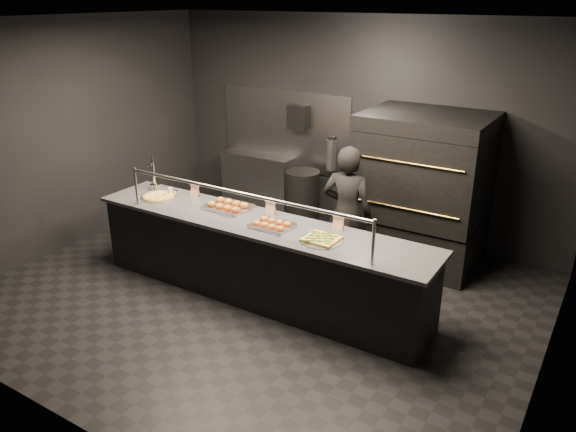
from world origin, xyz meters
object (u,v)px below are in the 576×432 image
object	(u,v)px
beer_tap	(154,179)
worker	(347,213)
towel_dispenser	(299,117)
fire_extinguisher	(331,155)
square_pizza	(322,239)
service_counter	(258,259)
prep_shelf	(258,182)
round_pizza	(159,197)
slider_tray_b	(272,225)
slider_tray_a	(228,206)
trash_bin	(302,199)
pizza_oven	(422,188)

from	to	relation	value
beer_tap	worker	size ratio (longest dim) A/B	0.29
towel_dispenser	worker	world-z (taller)	towel_dispenser
fire_extinguisher	square_pizza	bearing A→B (deg)	-64.17
service_counter	prep_shelf	xyz separation A→B (m)	(-1.60, 2.32, -0.01)
prep_shelf	worker	bearing A→B (deg)	-31.32
round_pizza	worker	bearing A→B (deg)	25.22
slider_tray_b	worker	size ratio (longest dim) A/B	0.29
beer_tap	slider_tray_a	bearing A→B (deg)	-2.32
trash_bin	slider_tray_b	bearing A→B (deg)	-67.71
towel_dispenser	round_pizza	distance (m)	2.53
slider_tray_a	worker	xyz separation A→B (m)	(1.13, 0.82, -0.13)
slider_tray_a	prep_shelf	bearing A→B (deg)	116.69
pizza_oven	square_pizza	bearing A→B (deg)	-100.03
slider_tray_a	towel_dispenser	bearing A→B (deg)	99.90
pizza_oven	slider_tray_a	size ratio (longest dim) A/B	3.18
pizza_oven	slider_tray_b	xyz separation A→B (m)	(-0.97, -1.94, -0.02)
slider_tray_a	worker	world-z (taller)	worker
pizza_oven	slider_tray_b	distance (m)	2.17
beer_tap	slider_tray_a	distance (m)	1.21
towel_dispenser	fire_extinguisher	xyz separation A→B (m)	(0.55, 0.01, -0.49)
prep_shelf	slider_tray_b	world-z (taller)	slider_tray_b
towel_dispenser	slider_tray_a	size ratio (longest dim) A/B	0.58
fire_extinguisher	towel_dispenser	bearing A→B (deg)	-178.96
service_counter	towel_dispenser	bearing A→B (deg)	110.63
beer_tap	worker	distance (m)	2.46
round_pizza	fire_extinguisher	bearing A→B (deg)	65.40
towel_dispenser	trash_bin	distance (m)	1.20
square_pizza	round_pizza	bearing A→B (deg)	178.09
service_counter	trash_bin	bearing A→B (deg)	107.12
pizza_oven	trash_bin	world-z (taller)	pizza_oven
towel_dispenser	square_pizza	world-z (taller)	towel_dispenser
pizza_oven	slider_tray_b	world-z (taller)	pizza_oven
prep_shelf	beer_tap	bearing A→B (deg)	-92.97
fire_extinguisher	beer_tap	distance (m)	2.59
beer_tap	trash_bin	distance (m)	2.25
pizza_oven	towel_dispenser	size ratio (longest dim) A/B	5.46
prep_shelf	trash_bin	size ratio (longest dim) A/B	1.43
slider_tray_a	trash_bin	world-z (taller)	slider_tray_a
service_counter	slider_tray_a	world-z (taller)	service_counter
round_pizza	slider_tray_a	xyz separation A→B (m)	(0.94, 0.15, 0.02)
pizza_oven	slider_tray_b	bearing A→B (deg)	-116.62
pizza_oven	prep_shelf	xyz separation A→B (m)	(-2.80, 0.42, -0.52)
service_counter	pizza_oven	xyz separation A→B (m)	(1.20, 1.90, 0.50)
service_counter	trash_bin	xyz separation A→B (m)	(-0.64, 2.08, -0.04)
slider_tray_a	fire_extinguisher	bearing A→B (deg)	85.95
service_counter	square_pizza	bearing A→B (deg)	-5.29
round_pizza	trash_bin	distance (m)	2.29
pizza_oven	prep_shelf	distance (m)	2.88
fire_extinguisher	trash_bin	size ratio (longest dim) A/B	0.60
beer_tap	trash_bin	bearing A→B (deg)	60.32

